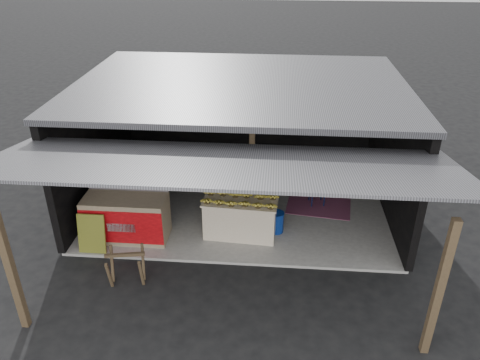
# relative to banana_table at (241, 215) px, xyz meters

# --- Properties ---
(ground) EXTENTS (80.00, 80.00, 0.00)m
(ground) POSITION_rel_banana_table_xyz_m (-0.12, -1.11, -0.50)
(ground) COLOR black
(ground) RESTS_ON ground
(concrete_slab) EXTENTS (7.00, 5.00, 0.06)m
(concrete_slab) POSITION_rel_banana_table_xyz_m (-0.12, 1.39, -0.47)
(concrete_slab) COLOR gray
(concrete_slab) RESTS_ON ground
(shophouse) EXTENTS (7.40, 7.29, 3.02)m
(shophouse) POSITION_rel_banana_table_xyz_m (-0.12, 1.71, 1.60)
(shophouse) COLOR black
(shophouse) RESTS_ON ground
(banana_table) EXTENTS (1.64, 1.07, 0.87)m
(banana_table) POSITION_rel_banana_table_xyz_m (0.00, 0.00, 0.00)
(banana_table) COLOR white
(banana_table) RESTS_ON concrete_slab
(banana_pile) EXTENTS (1.51, 0.97, 0.17)m
(banana_pile) POSITION_rel_banana_table_xyz_m (-0.00, 0.00, 0.52)
(banana_pile) COLOR gold
(banana_pile) RESTS_ON banana_table
(white_crate) EXTENTS (0.93, 0.67, 1.00)m
(white_crate) POSITION_rel_banana_table_xyz_m (-0.00, 0.92, 0.06)
(white_crate) COLOR white
(white_crate) RESTS_ON concrete_slab
(neighbor_stall) EXTENTS (1.73, 0.78, 1.79)m
(neighbor_stall) POSITION_rel_banana_table_xyz_m (-2.41, -0.39, 0.10)
(neighbor_stall) COLOR #998466
(neighbor_stall) RESTS_ON concrete_slab
(green_signboard) EXTENTS (0.56, 0.21, 0.84)m
(green_signboard) POSITION_rel_banana_table_xyz_m (-2.98, -0.96, -0.01)
(green_signboard) COLOR black
(green_signboard) RESTS_ON concrete_slab
(sawhorse) EXTENTS (0.73, 0.72, 0.71)m
(sawhorse) POSITION_rel_banana_table_xyz_m (-2.00, -1.83, -0.05)
(sawhorse) COLOR #4E3D26
(sawhorse) RESTS_ON ground
(water_barrel) EXTENTS (0.31, 0.31, 0.45)m
(water_barrel) POSITION_rel_banana_table_xyz_m (0.77, 0.07, -0.21)
(water_barrel) COLOR navy
(water_barrel) RESTS_ON concrete_slab
(plastic_chair) EXTENTS (0.43, 0.43, 0.80)m
(plastic_chair) POSITION_rel_banana_table_xyz_m (1.72, 1.42, 0.03)
(plastic_chair) COLOR #0A1439
(plastic_chair) RESTS_ON concrete_slab
(magenta_rug) EXTENTS (1.62, 1.19, 0.01)m
(magenta_rug) POSITION_rel_banana_table_xyz_m (1.78, 1.21, -0.43)
(magenta_rug) COLOR maroon
(magenta_rug) RESTS_ON concrete_slab
(picture_frames) EXTENTS (1.62, 0.04, 0.46)m
(picture_frames) POSITION_rel_banana_table_xyz_m (-0.29, 3.79, 1.43)
(picture_frames) COLOR black
(picture_frames) RESTS_ON shophouse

